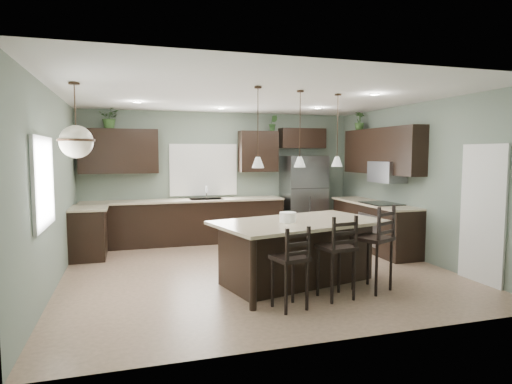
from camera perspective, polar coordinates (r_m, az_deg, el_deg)
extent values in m
plane|color=#9E8466|center=(7.08, 0.15, -10.43)|extent=(6.00, 6.00, 0.00)
cube|color=white|center=(7.07, 27.95, -2.61)|extent=(0.04, 0.82, 2.04)
cube|color=white|center=(9.41, -7.01, 2.96)|extent=(1.35, 0.02, 1.00)
cube|color=white|center=(5.83, -26.62, 1.16)|extent=(0.02, 1.10, 1.00)
cube|color=black|center=(8.39, -21.44, -5.18)|extent=(0.60, 0.90, 0.90)
cube|color=beige|center=(8.32, -21.40, -1.99)|extent=(0.66, 0.96, 0.04)
cube|color=black|center=(9.17, -9.41, -4.04)|extent=(4.20, 0.60, 0.90)
cube|color=beige|center=(9.09, -9.44, -1.13)|extent=(4.20, 0.66, 0.04)
cube|color=gray|center=(9.15, -6.65, -0.96)|extent=(0.70, 0.45, 0.01)
cylinder|color=silver|center=(9.11, -6.62, -0.07)|extent=(0.02, 0.02, 0.28)
cube|color=black|center=(9.12, -17.82, 5.20)|extent=(1.55, 0.34, 0.90)
cube|color=black|center=(9.53, 0.29, 5.43)|extent=(0.85, 0.34, 0.90)
cube|color=black|center=(9.89, 6.17, 7.12)|extent=(1.05, 0.34, 0.45)
cube|color=black|center=(8.88, 15.44, -4.46)|extent=(0.60, 2.35, 0.90)
cube|color=beige|center=(8.80, 15.40, -1.45)|extent=(0.66, 2.35, 0.04)
cube|color=black|center=(8.57, 16.38, -1.48)|extent=(0.58, 0.75, 0.02)
cube|color=gray|center=(8.49, 14.68, -4.88)|extent=(0.01, 0.72, 0.60)
cube|color=black|center=(8.83, 16.39, 5.25)|extent=(0.34, 2.35, 0.90)
cube|color=gray|center=(8.58, 17.04, 2.57)|extent=(0.40, 0.75, 0.40)
cube|color=gray|center=(9.70, 6.36, -0.68)|extent=(0.90, 0.74, 1.85)
cube|color=black|center=(6.35, 5.74, -7.97)|extent=(2.67, 1.91, 0.92)
cylinder|color=white|center=(6.14, 4.27, -3.35)|extent=(0.24, 0.24, 0.14)
cube|color=black|center=(5.30, 4.51, -9.98)|extent=(0.46, 0.46, 1.04)
cube|color=black|center=(5.74, 10.62, -8.47)|extent=(0.46, 0.46, 1.12)
cube|color=black|center=(6.17, 15.27, -7.19)|extent=(0.60, 0.60, 1.20)
imported|color=#2E4F22|center=(9.12, -18.90, 9.39)|extent=(0.50, 0.47, 0.44)
imported|color=#2A5023|center=(9.62, 2.30, 9.14)|extent=(0.23, 0.21, 0.35)
imported|color=#2C4920|center=(9.54, 13.63, 9.17)|extent=(0.23, 0.23, 0.39)
plane|color=slate|center=(9.50, -4.63, 2.09)|extent=(6.00, 0.00, 6.00)
plane|color=slate|center=(4.29, 10.80, -1.62)|extent=(6.00, 0.00, 6.00)
plane|color=slate|center=(6.63, -25.50, 0.32)|extent=(0.00, 5.50, 5.50)
plane|color=slate|center=(8.22, 20.61, 1.32)|extent=(0.00, 5.50, 5.50)
plane|color=white|center=(6.88, 0.16, 12.65)|extent=(6.00, 6.00, 0.00)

